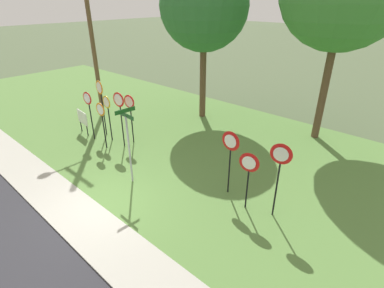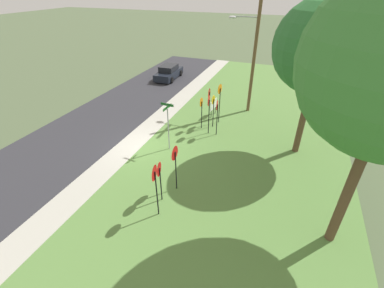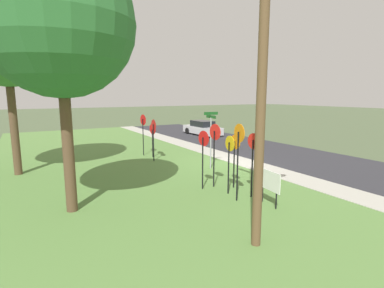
# 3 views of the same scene
# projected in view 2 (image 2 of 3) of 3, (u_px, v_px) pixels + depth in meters

# --- Properties ---
(ground_plane) EXTENTS (160.00, 160.00, 0.00)m
(ground_plane) POSITION_uv_depth(u_px,v_px,m) (142.00, 147.00, 16.50)
(ground_plane) COLOR #4C5B3D
(road_asphalt) EXTENTS (44.00, 6.40, 0.01)m
(road_asphalt) POSITION_uv_depth(u_px,v_px,m) (81.00, 133.00, 17.96)
(road_asphalt) COLOR #2D2D33
(road_asphalt) RESTS_ON ground_plane
(sidewalk_strip) EXTENTS (44.00, 1.60, 0.06)m
(sidewalk_strip) POSITION_uv_depth(u_px,v_px,m) (131.00, 144.00, 16.73)
(sidewalk_strip) COLOR #ADAA9E
(sidewalk_strip) RESTS_ON ground_plane
(grass_median) EXTENTS (44.00, 12.00, 0.04)m
(grass_median) POSITION_uv_depth(u_px,v_px,m) (237.00, 167.00, 14.66)
(grass_median) COLOR #567F3D
(grass_median) RESTS_ON ground_plane
(stop_sign_near_left) EXTENTS (0.61, 0.11, 2.46)m
(stop_sign_near_left) POSITION_uv_depth(u_px,v_px,m) (209.00, 98.00, 18.60)
(stop_sign_near_left) COLOR black
(stop_sign_near_left) RESTS_ON grass_median
(stop_sign_near_right) EXTENTS (0.67, 0.12, 2.68)m
(stop_sign_near_right) POSITION_uv_depth(u_px,v_px,m) (209.00, 107.00, 16.93)
(stop_sign_near_right) COLOR black
(stop_sign_near_right) RESTS_ON grass_median
(stop_sign_far_left) EXTENTS (0.63, 0.12, 2.43)m
(stop_sign_far_left) POSITION_uv_depth(u_px,v_px,m) (217.00, 111.00, 16.86)
(stop_sign_far_left) COLOR black
(stop_sign_far_left) RESTS_ON grass_median
(stop_sign_far_center) EXTENTS (0.61, 0.10, 2.31)m
(stop_sign_far_center) POSITION_uv_depth(u_px,v_px,m) (213.00, 105.00, 17.89)
(stop_sign_far_center) COLOR black
(stop_sign_far_center) RESTS_ON grass_median
(stop_sign_far_right) EXTENTS (0.68, 0.12, 2.86)m
(stop_sign_far_right) POSITION_uv_depth(u_px,v_px,m) (220.00, 95.00, 18.24)
(stop_sign_far_right) COLOR black
(stop_sign_far_right) RESTS_ON grass_median
(stop_sign_center_tall) EXTENTS (0.61, 0.10, 2.24)m
(stop_sign_center_tall) POSITION_uv_depth(u_px,v_px,m) (201.00, 107.00, 17.71)
(stop_sign_center_tall) COLOR black
(stop_sign_center_tall) RESTS_ON grass_median
(yield_sign_near_left) EXTENTS (0.67, 0.16, 2.11)m
(yield_sign_near_left) POSITION_uv_depth(u_px,v_px,m) (159.00, 173.00, 11.68)
(yield_sign_near_left) COLOR black
(yield_sign_near_left) RESTS_ON grass_median
(yield_sign_near_right) EXTENTS (0.71, 0.10, 2.45)m
(yield_sign_near_right) POSITION_uv_depth(u_px,v_px,m) (175.00, 158.00, 12.21)
(yield_sign_near_right) COLOR black
(yield_sign_near_right) RESTS_ON grass_median
(yield_sign_far_left) EXTENTS (0.68, 0.15, 2.63)m
(yield_sign_far_left) POSITION_uv_depth(u_px,v_px,m) (155.00, 179.00, 10.69)
(yield_sign_far_left) COLOR black
(yield_sign_far_left) RESTS_ON grass_median
(street_name_post) EXTENTS (0.96, 0.82, 2.99)m
(street_name_post) POSITION_uv_depth(u_px,v_px,m) (168.00, 123.00, 15.34)
(street_name_post) COLOR #9EA0A8
(street_name_post) RESTS_ON grass_median
(utility_pole) EXTENTS (2.10, 2.18, 9.38)m
(utility_pole) POSITION_uv_depth(u_px,v_px,m) (254.00, 44.00, 18.46)
(utility_pole) COLOR brown
(utility_pole) RESTS_ON grass_median
(notice_board) EXTENTS (1.10, 0.16, 1.25)m
(notice_board) POSITION_uv_depth(u_px,v_px,m) (213.00, 105.00, 19.83)
(notice_board) COLOR black
(notice_board) RESTS_ON grass_median
(oak_tree_left) EXTENTS (4.65, 4.65, 8.40)m
(oak_tree_left) POSITION_uv_depth(u_px,v_px,m) (321.00, 47.00, 12.88)
(oak_tree_left) COLOR brown
(oak_tree_left) RESTS_ON grass_median
(parked_hatchback_near) EXTENTS (4.18, 2.02, 1.39)m
(parked_hatchback_near) POSITION_uv_depth(u_px,v_px,m) (169.00, 72.00, 27.71)
(parked_hatchback_near) COLOR black
(parked_hatchback_near) RESTS_ON road_asphalt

